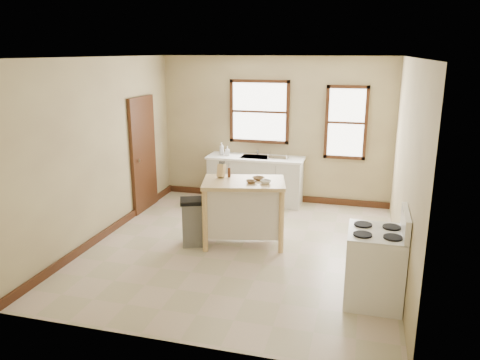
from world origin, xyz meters
name	(u,v)px	position (x,y,z in m)	size (l,w,h in m)	color
floor	(241,247)	(0.00, 0.00, 0.00)	(5.00, 5.00, 0.00)	beige
ceiling	(241,57)	(0.00, 0.00, 2.80)	(5.00, 5.00, 0.00)	white
wall_back	(274,130)	(0.00, 2.50, 1.40)	(4.50, 0.04, 2.80)	#C7B983
wall_left	(102,149)	(-2.25, 0.00, 1.40)	(0.04, 5.00, 2.80)	#C7B983
wall_right	(406,167)	(2.25, 0.00, 1.40)	(0.04, 5.00, 2.80)	#C7B983
window_main	(259,112)	(-0.30, 2.48, 1.75)	(1.17, 0.06, 1.22)	#3E2310
window_side	(346,123)	(1.35, 2.48, 1.60)	(0.77, 0.06, 1.37)	#3E2310
door_left	(143,154)	(-2.21, 1.30, 1.05)	(0.06, 0.90, 2.10)	#3E2310
baseboard_back	(273,197)	(0.00, 2.47, 0.06)	(4.50, 0.04, 0.12)	#3E2310
baseboard_left	(110,230)	(-2.22, 0.00, 0.06)	(0.04, 5.00, 0.12)	#3E2310
sink_counter	(255,180)	(-0.30, 2.20, 0.46)	(1.86, 0.62, 0.92)	beige
faucet	(258,149)	(-0.30, 2.38, 1.03)	(0.03, 0.03, 0.22)	silver
soap_bottle_a	(222,149)	(-0.98, 2.19, 1.04)	(0.09, 0.09, 0.24)	#B2B2B2
soap_bottle_b	(227,151)	(-0.85, 2.16, 1.01)	(0.08, 0.08, 0.18)	#B2B2B2
dish_rack	(278,156)	(0.15, 2.18, 0.97)	(0.37, 0.28, 0.09)	silver
kitchen_island	(244,212)	(-0.01, 0.19, 0.50)	(1.22, 0.78, 1.00)	#CBBB77
knife_block	(221,171)	(-0.40, 0.29, 1.10)	(0.10, 0.10, 0.20)	#DFB475
pepper_grinder	(229,173)	(-0.28, 0.34, 1.07)	(0.04, 0.04, 0.15)	#452312
bowl_a	(251,182)	(0.12, 0.11, 1.02)	(0.16, 0.16, 0.04)	brown
bowl_b	(258,178)	(0.19, 0.31, 1.02)	(0.17, 0.17, 0.04)	brown
bowl_c	(266,182)	(0.34, 0.14, 1.02)	(0.16, 0.16, 0.05)	silver
trash_bin	(193,222)	(-0.73, -0.08, 0.37)	(0.38, 0.32, 0.73)	slate
gas_stove	(375,256)	(1.91, -1.10, 0.58)	(0.71, 0.72, 1.15)	white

